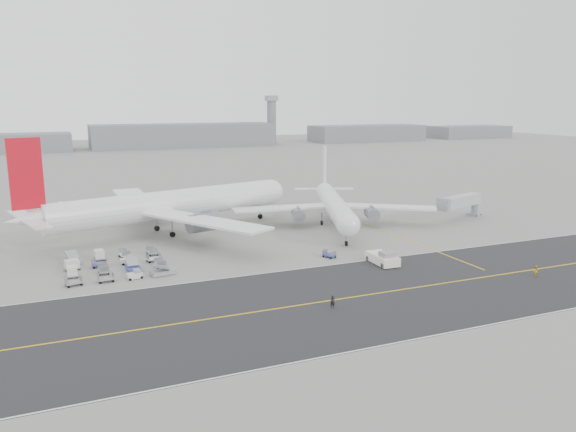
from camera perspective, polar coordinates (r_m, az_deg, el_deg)
name	(u,v)px	position (r m, az deg, el deg)	size (l,w,h in m)	color
ground	(287,266)	(97.18, -0.12, -5.15)	(700.00, 700.00, 0.00)	gray
taxiway	(365,295)	(84.06, 7.87, -7.97)	(220.00, 59.00, 0.03)	#2C2C2F
horizon_buildings	(168,147)	(353.16, -12.09, 6.84)	(520.00, 28.00, 28.00)	gray
control_tower	(272,119)	(376.41, -1.68, 9.85)	(7.00, 7.00, 31.25)	gray
airliner_a	(165,205)	(122.19, -12.38, 1.08)	(61.18, 59.89, 21.63)	white
airliner_b	(334,205)	(128.55, 4.71, 1.15)	(44.65, 45.46, 16.38)	white
pushback_tug	(383,258)	(99.70, 9.64, -4.25)	(3.40, 8.90, 2.54)	white
jet_bridge	(460,202)	(140.37, 17.10, 1.33)	(15.86, 7.92, 5.99)	gray
gse_cluster	(116,269)	(100.26, -17.03, -5.14)	(21.36, 20.60, 1.91)	#97979C
stray_dolly	(329,257)	(102.85, 4.21, -4.23)	(1.41, 2.29, 1.41)	silver
ground_crew_a	(333,302)	(78.29, 4.56, -8.69)	(0.67, 0.44, 1.84)	black
ground_crew_b	(535,271)	(99.99, 23.81, -5.13)	(0.90, 0.70, 1.85)	gold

